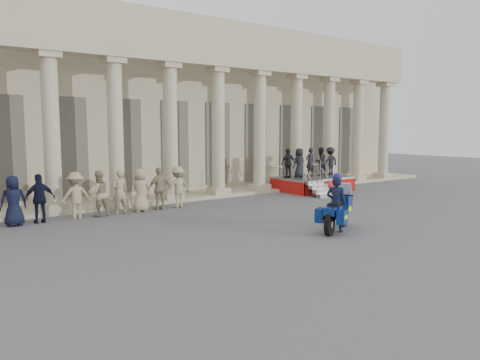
% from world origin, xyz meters
% --- Properties ---
extents(ground, '(90.00, 90.00, 0.00)m').
position_xyz_m(ground, '(0.00, 0.00, 0.00)').
color(ground, '#4D4D50').
rests_on(ground, ground).
extents(building, '(40.00, 12.50, 9.00)m').
position_xyz_m(building, '(-0.00, 14.74, 4.52)').
color(building, tan).
rests_on(building, ground).
extents(reviewing_stand, '(4.16, 3.74, 2.32)m').
position_xyz_m(reviewing_stand, '(9.44, 6.96, 1.23)').
color(reviewing_stand, gray).
rests_on(reviewing_stand, ground).
extents(motorcycle, '(2.21, 1.48, 1.53)m').
position_xyz_m(motorcycle, '(2.80, -0.71, 0.66)').
color(motorcycle, black).
rests_on(motorcycle, ground).
extents(rider, '(0.69, 0.80, 1.93)m').
position_xyz_m(rider, '(2.68, -0.77, 0.96)').
color(rider, black).
rests_on(rider, ground).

